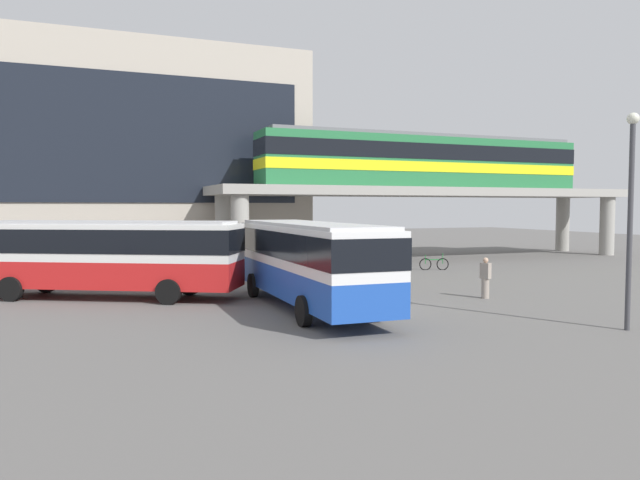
# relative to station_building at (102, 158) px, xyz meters

# --- Properties ---
(ground_plane) EXTENTS (120.00, 120.00, 0.00)m
(ground_plane) POSITION_rel_station_building_xyz_m (8.05, -18.69, -7.54)
(ground_plane) COLOR #605E5B
(station_building) EXTENTS (28.50, 15.50, 15.07)m
(station_building) POSITION_rel_station_building_xyz_m (0.00, 0.00, 0.00)
(station_building) COLOR #B2A899
(station_building) RESTS_ON ground_plane
(elevated_platform) EXTENTS (31.86, 6.28, 5.15)m
(elevated_platform) POSITION_rel_station_building_xyz_m (22.09, -11.06, -3.09)
(elevated_platform) COLOR #9E9B93
(elevated_platform) RESTS_ON ground_plane
(train) EXTENTS (24.91, 2.96, 3.84)m
(train) POSITION_rel_station_building_xyz_m (21.69, -11.06, -0.42)
(train) COLOR #26723F
(train) RESTS_ON elevated_platform
(bus_main) EXTENTS (2.93, 11.09, 3.22)m
(bus_main) POSITION_rel_station_building_xyz_m (6.38, -27.83, -5.55)
(bus_main) COLOR #1E4CB2
(bus_main) RESTS_ON ground_plane
(bus_secondary) EXTENTS (10.91, 7.50, 3.22)m
(bus_secondary) POSITION_rel_station_building_xyz_m (-0.49, -22.38, -5.55)
(bus_secondary) COLOR red
(bus_secondary) RESTS_ON ground_plane
(bicycle_green) EXTENTS (1.71, 0.65, 1.04)m
(bicycle_green) POSITION_rel_station_building_xyz_m (18.16, -17.89, -7.18)
(bicycle_green) COLOR black
(bicycle_green) RESTS_ON ground_plane
(bicycle_black) EXTENTS (1.68, 0.74, 1.04)m
(bicycle_black) POSITION_rel_station_building_xyz_m (12.58, -17.57, -7.18)
(bicycle_black) COLOR black
(bicycle_black) RESTS_ON ground_plane
(bicycle_blue) EXTENTS (1.79, 0.08, 1.04)m
(bicycle_blue) POSITION_rel_station_building_xyz_m (16.54, -14.79, -7.18)
(bicycle_blue) COLOR black
(bicycle_blue) RESTS_ON ground_plane
(bicycle_silver) EXTENTS (1.77, 0.36, 1.04)m
(bicycle_silver) POSITION_rel_station_building_xyz_m (14.94, -16.77, -7.18)
(bicycle_silver) COLOR black
(bicycle_silver) RESTS_ON ground_plane
(bicycle_brown) EXTENTS (1.74, 0.55, 1.04)m
(bicycle_brown) POSITION_rel_station_building_xyz_m (13.38, -15.28, -7.18)
(bicycle_brown) COLOR black
(bicycle_brown) RESTS_ON ground_plane
(pedestrian_by_bike_rack) EXTENTS (0.39, 0.47, 1.70)m
(pedestrian_by_bike_rack) POSITION_rel_station_building_xyz_m (14.10, -28.19, -6.74)
(pedestrian_by_bike_rack) COLOR gray
(pedestrian_by_bike_rack) RESTS_ON ground_plane
(lamp_post) EXTENTS (0.36, 0.36, 6.67)m
(lamp_post) POSITION_rel_station_building_xyz_m (14.18, -35.10, -3.63)
(lamp_post) COLOR #3F3F44
(lamp_post) RESTS_ON ground_plane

